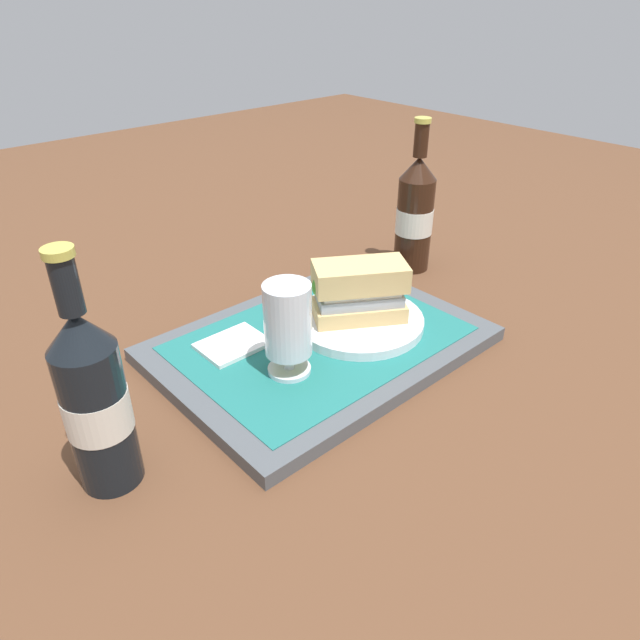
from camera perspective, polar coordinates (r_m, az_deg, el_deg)
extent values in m
plane|color=brown|center=(0.83, 0.00, -2.96)|extent=(3.00, 3.00, 0.00)
cube|color=#4C5156|center=(0.83, 0.00, -2.38)|extent=(0.44, 0.32, 0.02)
cube|color=#1E6B66|center=(0.82, 0.00, -1.76)|extent=(0.38, 0.27, 0.00)
cylinder|color=white|center=(0.85, 3.80, -0.09)|extent=(0.19, 0.19, 0.01)
cube|color=tan|center=(0.84, 3.84, 1.03)|extent=(0.14, 0.12, 0.02)
cube|color=#9EA3A8|center=(0.83, 3.89, 2.23)|extent=(0.13, 0.11, 0.02)
cube|color=silver|center=(0.82, 3.92, 2.96)|extent=(0.12, 0.10, 0.01)
sphere|color=#47932D|center=(0.81, 0.44, 3.31)|extent=(0.04, 0.04, 0.04)
cube|color=tan|center=(0.81, 3.97, 4.33)|extent=(0.14, 0.12, 0.04)
cylinder|color=silver|center=(0.75, -3.03, -4.84)|extent=(0.06, 0.06, 0.01)
cylinder|color=silver|center=(0.74, -3.06, -3.90)|extent=(0.01, 0.01, 0.02)
cylinder|color=silver|center=(0.71, -3.20, 0.04)|extent=(0.06, 0.06, 0.09)
cylinder|color=gold|center=(0.73, -3.12, -2.11)|extent=(0.06, 0.06, 0.03)
cylinder|color=white|center=(0.72, -3.17, -0.72)|extent=(0.05, 0.05, 0.01)
cube|color=white|center=(0.81, -8.56, -2.39)|extent=(0.09, 0.07, 0.01)
cylinder|color=black|center=(0.63, -20.90, -8.91)|extent=(0.06, 0.06, 0.17)
cylinder|color=silver|center=(0.62, -21.04, -8.32)|extent=(0.07, 0.07, 0.05)
cone|color=black|center=(0.57, -22.75, -0.99)|extent=(0.06, 0.06, 0.04)
cylinder|color=black|center=(0.55, -23.71, 3.14)|extent=(0.02, 0.02, 0.05)
cylinder|color=#BFB74C|center=(0.54, -24.40, 6.11)|extent=(0.03, 0.03, 0.01)
cylinder|color=black|center=(1.05, 9.21, 9.23)|extent=(0.06, 0.06, 0.17)
cylinder|color=silver|center=(1.05, 9.25, 9.64)|extent=(0.07, 0.07, 0.05)
cone|color=black|center=(1.02, 9.69, 14.52)|extent=(0.06, 0.06, 0.04)
cylinder|color=black|center=(1.01, 9.93, 17.05)|extent=(0.02, 0.02, 0.05)
cylinder|color=#BFB74C|center=(1.00, 10.10, 18.80)|extent=(0.03, 0.03, 0.01)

